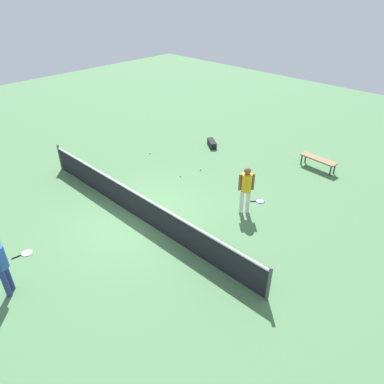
% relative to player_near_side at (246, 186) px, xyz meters
% --- Properties ---
extents(ground_plane, '(40.00, 40.00, 0.00)m').
position_rel_player_near_side_xyz_m(ground_plane, '(2.31, 2.67, -1.01)').
color(ground_plane, '#4C7A4C').
extents(court_net, '(10.09, 0.09, 1.07)m').
position_rel_player_near_side_xyz_m(court_net, '(2.31, 2.67, -0.51)').
color(court_net, '#4C4C51').
rests_on(court_net, ground_plane).
extents(player_near_side, '(0.48, 0.48, 1.70)m').
position_rel_player_near_side_xyz_m(player_near_side, '(0.00, 0.00, 0.00)').
color(player_near_side, white).
rests_on(player_near_side, ground_plane).
extents(player_far_side, '(0.48, 0.48, 1.70)m').
position_rel_player_near_side_xyz_m(player_far_side, '(2.12, 6.96, 0.00)').
color(player_far_side, navy).
rests_on(player_far_side, ground_plane).
extents(tennis_racket_near_player, '(0.52, 0.55, 0.03)m').
position_rel_player_near_side_xyz_m(tennis_racket_near_player, '(-0.00, -0.92, -1.00)').
color(tennis_racket_near_player, blue).
rests_on(tennis_racket_near_player, ground_plane).
extents(tennis_racket_far_player, '(0.36, 0.60, 0.03)m').
position_rel_player_near_side_xyz_m(tennis_racket_far_player, '(3.27, 6.06, -1.00)').
color(tennis_racket_far_player, white).
rests_on(tennis_racket_far_player, ground_plane).
extents(tennis_ball_near_player, '(0.07, 0.07, 0.07)m').
position_rel_player_near_side_xyz_m(tennis_ball_near_player, '(3.10, -1.20, -0.98)').
color(tennis_ball_near_player, '#C6E033').
rests_on(tennis_ball_near_player, ground_plane).
extents(tennis_ball_by_net, '(0.07, 0.07, 0.07)m').
position_rel_player_near_side_xyz_m(tennis_ball_by_net, '(5.80, -0.78, -0.98)').
color(tennis_ball_by_net, '#C6E033').
rests_on(tennis_ball_by_net, ground_plane).
extents(tennis_ball_midcourt, '(0.07, 0.07, 0.07)m').
position_rel_player_near_side_xyz_m(tennis_ball_midcourt, '(3.32, -0.24, -0.98)').
color(tennis_ball_midcourt, '#C6E033').
rests_on(tennis_ball_midcourt, ground_plane).
extents(courtside_bench, '(1.53, 0.53, 0.48)m').
position_rel_player_near_side_xyz_m(courtside_bench, '(-0.29, -4.61, -0.59)').
color(courtside_bench, olive).
rests_on(courtside_bench, ground_plane).
extents(equipment_bag, '(0.81, 0.70, 0.28)m').
position_rel_player_near_side_xyz_m(equipment_bag, '(4.36, -3.33, -0.87)').
color(equipment_bag, black).
rests_on(equipment_bag, ground_plane).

